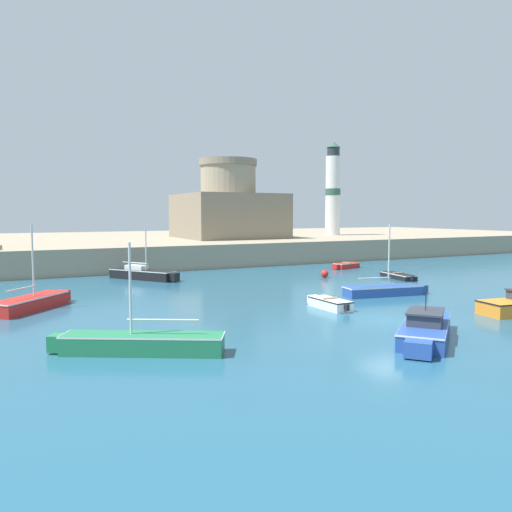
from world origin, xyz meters
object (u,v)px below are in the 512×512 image
object	(u,v)px
motorboat_blue_9	(425,329)
lighthouse	(333,190)
sailboat_black_8	(143,274)
sailboat_green_2	(140,343)
sailboat_blue_0	(385,290)
dinghy_black_5	(398,276)
sailboat_red_6	(32,302)
mooring_buoy	(325,274)
fortress	(228,209)
dinghy_white_4	(329,303)
dinghy_red_3	(346,265)

from	to	relation	value
motorboat_blue_9	lighthouse	world-z (taller)	lighthouse
sailboat_black_8	sailboat_green_2	bearing A→B (deg)	-104.68
sailboat_blue_0	sailboat_green_2	distance (m)	18.70
sailboat_green_2	motorboat_blue_9	distance (m)	11.86
motorboat_blue_9	sailboat_blue_0	bearing A→B (deg)	56.70
dinghy_black_5	sailboat_red_6	xyz separation A→B (m)	(-27.70, -0.81, 0.18)
sailboat_red_6	mooring_buoy	xyz separation A→B (m)	(22.72, 4.15, -0.11)
dinghy_black_5	fortress	distance (m)	26.45
sailboat_blue_0	dinghy_black_5	world-z (taller)	sailboat_blue_0
dinghy_white_4	sailboat_black_8	distance (m)	18.23
dinghy_red_3	fortress	bearing A→B (deg)	105.57
dinghy_red_3	motorboat_blue_9	size ratio (longest dim) A/B	0.59
sailboat_green_2	mooring_buoy	distance (m)	24.97
sailboat_green_2	sailboat_black_8	xyz separation A→B (m)	(5.58, 21.30, 0.05)
sailboat_blue_0	fortress	world-z (taller)	fortress
dinghy_white_4	sailboat_red_6	world-z (taller)	sailboat_red_6
motorboat_blue_9	fortress	world-z (taller)	fortress
sailboat_blue_0	sailboat_green_2	size ratio (longest dim) A/B	0.93
sailboat_green_2	sailboat_blue_0	bearing A→B (deg)	19.19
dinghy_black_5	sailboat_black_8	size ratio (longest dim) A/B	0.73
motorboat_blue_9	lighthouse	distance (m)	49.38
dinghy_white_4	lighthouse	distance (m)	42.86
motorboat_blue_9	mooring_buoy	xyz separation A→B (m)	(8.17, 19.08, -0.16)
motorboat_blue_9	sailboat_black_8	bearing A→B (deg)	103.08
dinghy_black_5	lighthouse	bearing A→B (deg)	65.00
dinghy_black_5	motorboat_blue_9	distance (m)	20.52
sailboat_black_8	lighthouse	world-z (taller)	lighthouse
dinghy_white_4	sailboat_black_8	world-z (taller)	sailboat_black_8
fortress	dinghy_white_4	bearing A→B (deg)	-104.57
dinghy_red_3	mooring_buoy	world-z (taller)	mooring_buoy
dinghy_white_4	sailboat_black_8	size ratio (longest dim) A/B	0.59
dinghy_white_4	lighthouse	size ratio (longest dim) A/B	0.27
motorboat_blue_9	mooring_buoy	world-z (taller)	motorboat_blue_9
sailboat_red_6	sailboat_black_8	xyz separation A→B (m)	(8.79, 9.85, 0.05)
dinghy_white_4	fortress	distance (m)	35.19
sailboat_black_8	motorboat_blue_9	distance (m)	25.45
sailboat_green_2	dinghy_white_4	distance (m)	12.54
sailboat_blue_0	lighthouse	world-z (taller)	lighthouse
sailboat_red_6	mooring_buoy	distance (m)	23.09
sailboat_black_8	mooring_buoy	distance (m)	15.05
dinghy_white_4	motorboat_blue_9	world-z (taller)	motorboat_blue_9
dinghy_white_4	fortress	world-z (taller)	fortress
sailboat_black_8	sailboat_blue_0	bearing A→B (deg)	-51.42
dinghy_black_5	sailboat_red_6	world-z (taller)	sailboat_red_6
sailboat_green_2	lighthouse	bearing A→B (deg)	46.23
dinghy_red_3	mooring_buoy	xyz separation A→B (m)	(-5.91, -4.83, 0.03)
dinghy_white_4	mooring_buoy	bearing A→B (deg)	56.08
mooring_buoy	motorboat_blue_9	bearing A→B (deg)	-113.18
sailboat_blue_0	motorboat_blue_9	size ratio (longest dim) A/B	1.02
sailboat_blue_0	fortress	bearing A→B (deg)	84.76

